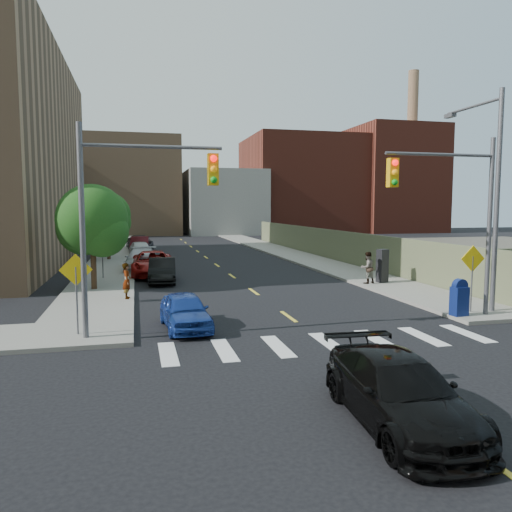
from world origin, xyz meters
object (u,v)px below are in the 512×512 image
parked_car_black (162,270)px  payphone (382,266)px  parked_car_silver (142,260)px  pedestrian_east (367,268)px  parked_car_grey (140,242)px  black_sedan (399,391)px  parked_car_maroon (140,245)px  parked_car_blue (185,311)px  parked_car_white (140,249)px  parked_car_red (153,264)px  mailbox (459,298)px  pedestrian_west (127,281)px

parked_car_black → payphone: bearing=-14.0°
parked_car_silver → pedestrian_east: size_ratio=3.02×
parked_car_grey → payphone: size_ratio=2.83×
parked_car_black → black_sedan: bearing=-76.3°
parked_car_maroon → parked_car_silver: bearing=-87.0°
black_sedan → parked_car_blue: bearing=114.1°
parked_car_blue → parked_car_white: size_ratio=0.89×
parked_car_white → pedestrian_east: bearing=-62.5°
payphone → parked_car_blue: bearing=-164.5°
parked_car_black → parked_car_grey: parked_car_grey is taller
parked_car_red → mailbox: 18.88m
parked_car_silver → pedestrian_west: pedestrian_west is taller
payphone → mailbox: bearing=-115.3°
parked_car_maroon → pedestrian_east: size_ratio=2.70×
parked_car_blue → parked_car_silver: 17.06m
payphone → parked_car_grey: bearing=98.5°
parked_car_black → pedestrian_east: bearing=-16.5°
pedestrian_east → payphone: bearing=175.7°
parked_car_white → parked_car_red: bearing=-92.3°
parked_car_blue → parked_car_black: size_ratio=0.88×
parked_car_blue → pedestrian_east: bearing=30.3°
pedestrian_east → pedestrian_west: bearing=-8.6°
pedestrian_west → pedestrian_east: 12.89m
parked_car_silver → mailbox: size_ratio=3.65×
parked_car_white → pedestrian_west: bearing=-97.7°
parked_car_red → payphone: payphone is taller
parked_car_silver → black_sedan: size_ratio=1.11×
mailbox → pedestrian_west: pedestrian_west is taller
parked_car_red → parked_car_grey: (-0.64, 20.26, -0.06)m
pedestrian_west → parked_car_maroon: bearing=-0.1°
black_sedan → pedestrian_west: bearing=113.8°
parked_car_grey → black_sedan: parked_car_grey is taller
black_sedan → mailbox: mailbox is taller
black_sedan → parked_car_silver: bearing=103.5°
parked_car_white → mailbox: size_ratio=2.96×
mailbox → payphone: 8.61m
parked_car_black → parked_car_maroon: parked_car_maroon is taller
parked_car_black → parked_car_blue: bearing=-85.3°
pedestrian_east → mailbox: bearing=73.0°
parked_car_blue → parked_car_white: 25.91m
parked_car_grey → pedestrian_east: (12.00, -27.17, 0.30)m
parked_car_silver → payphone: 16.10m
parked_car_white → pedestrian_west: size_ratio=2.61×
parked_car_maroon → pedestrian_west: bearing=-88.8°
pedestrian_east → parked_car_black: bearing=-35.7°
parked_car_red → parked_car_maroon: bearing=93.1°
parked_car_black → parked_car_white: bearing=97.9°
parked_car_silver → parked_car_maroon: 13.49m
parked_car_black → parked_car_silver: parked_car_silver is taller
parked_car_blue → parked_car_silver: size_ratio=0.72×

